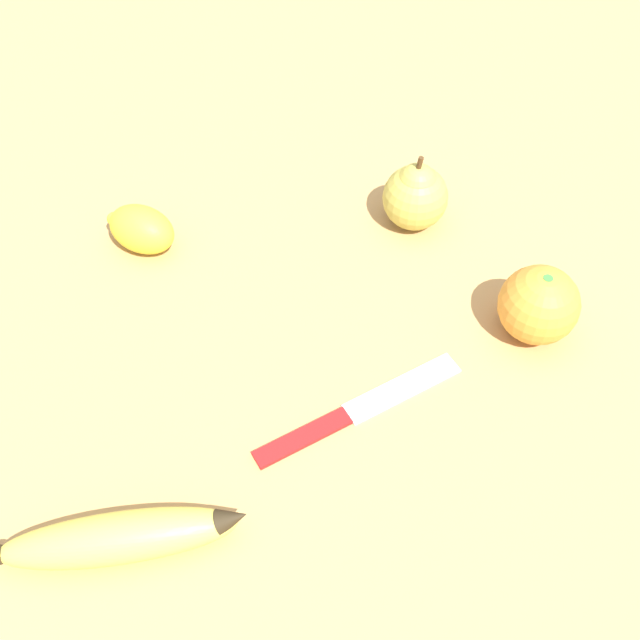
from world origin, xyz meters
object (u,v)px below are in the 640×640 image
(banana, at_px, (121,537))
(lemon, at_px, (141,229))
(pear, at_px, (416,195))
(orange, at_px, (539,305))
(paring_knife, at_px, (352,412))

(banana, xyz_separation_m, lemon, (0.31, 0.04, 0.00))
(banana, bearing_deg, pear, 46.90)
(orange, height_order, lemon, orange)
(lemon, bearing_deg, orange, -104.13)
(paring_knife, bearing_deg, pear, 133.66)
(pear, relative_size, paring_knife, 0.47)
(orange, height_order, pear, pear)
(banana, bearing_deg, paring_knife, 25.49)
(pear, bearing_deg, banana, 147.51)
(banana, height_order, lemon, lemon)
(orange, bearing_deg, lemon, 75.87)
(orange, bearing_deg, banana, 123.47)
(pear, height_order, paring_knife, pear)
(lemon, bearing_deg, banana, -172.17)
(pear, xyz_separation_m, paring_knife, (-0.23, 0.06, -0.03))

